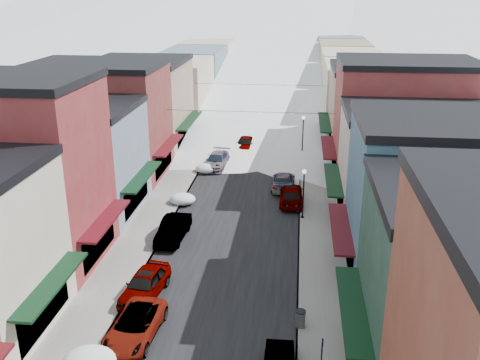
% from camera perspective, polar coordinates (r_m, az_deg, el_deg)
% --- Properties ---
extents(road, '(10.00, 160.00, 0.01)m').
position_cam_1_polar(road, '(72.55, 2.52, 5.98)').
color(road, black).
rests_on(road, ground).
extents(sidewalk_left, '(3.20, 160.00, 0.15)m').
position_cam_1_polar(sidewalk_left, '(73.25, -2.67, 6.17)').
color(sidewalk_left, gray).
rests_on(sidewalk_left, ground).
extents(sidewalk_right, '(3.20, 160.00, 0.15)m').
position_cam_1_polar(sidewalk_right, '(72.40, 7.76, 5.84)').
color(sidewalk_right, gray).
rests_on(sidewalk_right, ground).
extents(curb_left, '(0.10, 160.00, 0.15)m').
position_cam_1_polar(curb_left, '(73.03, -1.46, 6.14)').
color(curb_left, slate).
rests_on(curb_left, ground).
extents(curb_right, '(0.10, 160.00, 0.15)m').
position_cam_1_polar(curb_right, '(72.38, 6.53, 5.89)').
color(curb_right, slate).
rests_on(curb_right, ground).
extents(bldg_l_brick_near, '(12.30, 8.20, 12.50)m').
position_cam_1_polar(bldg_l_brick_near, '(37.56, -23.28, 0.75)').
color(bldg_l_brick_near, maroon).
rests_on(bldg_l_brick_near, ground).
extents(bldg_l_grayblue, '(11.30, 9.20, 9.00)m').
position_cam_1_polar(bldg_l_grayblue, '(45.05, -17.31, 2.19)').
color(bldg_l_grayblue, gray).
rests_on(bldg_l_grayblue, ground).
extents(bldg_l_brick_far, '(13.30, 9.20, 11.00)m').
position_cam_1_polar(bldg_l_brick_far, '(53.18, -14.67, 6.23)').
color(bldg_l_brick_far, maroon).
rests_on(bldg_l_brick_far, ground).
extents(bldg_l_tan, '(11.30, 11.20, 10.00)m').
position_cam_1_polar(bldg_l_tan, '(62.20, -10.55, 8.01)').
color(bldg_l_tan, '#A07F69').
rests_on(bldg_l_tan, ground).
extents(bldg_r_green, '(11.30, 9.20, 9.50)m').
position_cam_1_polar(bldg_r_green, '(27.05, 24.24, -10.32)').
color(bldg_r_green, '#1A382D').
rests_on(bldg_r_green, ground).
extents(bldg_r_blue, '(11.30, 9.20, 10.50)m').
position_cam_1_polar(bldg_r_blue, '(34.64, 20.16, -2.16)').
color(bldg_r_blue, '#325972').
rests_on(bldg_r_blue, ground).
extents(bldg_r_cream, '(12.30, 9.20, 9.00)m').
position_cam_1_polar(bldg_r_cream, '(43.25, 18.10, 1.37)').
color(bldg_r_cream, '#C3B29D').
rests_on(bldg_r_cream, ground).
extents(bldg_r_brick_far, '(13.30, 9.20, 11.50)m').
position_cam_1_polar(bldg_r_brick_far, '(51.51, 16.94, 5.86)').
color(bldg_r_brick_far, maroon).
rests_on(bldg_r_brick_far, ground).
extents(bldg_r_tan, '(11.30, 11.20, 9.50)m').
position_cam_1_polar(bldg_r_tan, '(61.19, 14.36, 7.29)').
color(bldg_r_tan, '#8F755E').
rests_on(bldg_r_tan, ground).
extents(distant_blocks, '(34.00, 55.00, 8.00)m').
position_cam_1_polar(distant_blocks, '(94.32, 3.56, 11.71)').
color(distant_blocks, gray).
rests_on(distant_blocks, ground).
extents(overhead_cables, '(16.40, 15.04, 0.04)m').
position_cam_1_polar(overhead_cables, '(59.02, 1.75, 8.88)').
color(overhead_cables, black).
rests_on(overhead_cables, ground).
extents(car_white_suv, '(2.64, 5.17, 1.40)m').
position_cam_1_polar(car_white_suv, '(29.78, -11.15, -15.02)').
color(car_white_suv, silver).
rests_on(car_white_suv, ground).
extents(car_silver_sedan, '(2.53, 4.97, 1.62)m').
position_cam_1_polar(car_silver_sedan, '(33.07, -10.10, -10.86)').
color(car_silver_sedan, gray).
rests_on(car_silver_sedan, ground).
extents(car_dark_hatch, '(1.92, 4.86, 1.57)m').
position_cam_1_polar(car_dark_hatch, '(39.67, -7.15, -5.23)').
color(car_dark_hatch, black).
rests_on(car_dark_hatch, ground).
extents(car_silver_wagon, '(2.43, 5.20, 1.47)m').
position_cam_1_polar(car_silver_wagon, '(54.83, -2.50, 2.09)').
color(car_silver_wagon, '#A9ACB2').
rests_on(car_silver_wagon, ground).
extents(car_gray_suv, '(2.22, 5.07, 1.70)m').
position_cam_1_polar(car_gray_suv, '(45.89, 5.47, -1.49)').
color(car_gray_suv, '#9FA0A8').
rests_on(car_gray_suv, ground).
extents(car_black_sedan, '(2.14, 5.04, 1.45)m').
position_cam_1_polar(car_black_sedan, '(49.26, 4.63, -0.08)').
color(car_black_sedan, black).
rests_on(car_black_sedan, ground).
extents(car_lane_silver, '(2.18, 4.81, 1.60)m').
position_cam_1_polar(car_lane_silver, '(60.39, 0.55, 3.88)').
color(car_lane_silver, gray).
rests_on(car_lane_silver, ground).
extents(car_lane_white, '(3.01, 5.96, 1.61)m').
position_cam_1_polar(car_lane_white, '(74.15, 3.73, 6.90)').
color(car_lane_white, white).
rests_on(car_lane_white, ground).
extents(parking_sign, '(0.12, 0.31, 2.37)m').
position_cam_1_polar(parking_sign, '(26.21, 8.69, -18.10)').
color(parking_sign, black).
rests_on(parking_sign, sidewalk_right).
extents(trash_can, '(0.58, 0.58, 0.98)m').
position_cam_1_polar(trash_can, '(30.08, 6.46, -14.46)').
color(trash_can, '#575A5C').
rests_on(trash_can, sidewalk_right).
extents(streetlamp_near, '(0.34, 0.34, 4.06)m').
position_cam_1_polar(streetlamp_near, '(42.17, 6.80, -0.81)').
color(streetlamp_near, black).
rests_on(streetlamp_near, sidewalk_right).
extents(streetlamp_far, '(0.38, 0.38, 4.58)m').
position_cam_1_polar(streetlamp_far, '(57.28, 6.73, 5.16)').
color(streetlamp_far, black).
rests_on(streetlamp_far, sidewalk_right).
extents(snow_pile_mid, '(2.22, 2.57, 0.94)m').
position_cam_1_polar(snow_pile_mid, '(45.96, -6.10, -2.01)').
color(snow_pile_mid, white).
rests_on(snow_pile_mid, ground).
extents(snow_pile_far, '(2.15, 2.52, 0.91)m').
position_cam_1_polar(snow_pile_far, '(53.46, -3.60, 1.26)').
color(snow_pile_far, white).
rests_on(snow_pile_far, ground).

